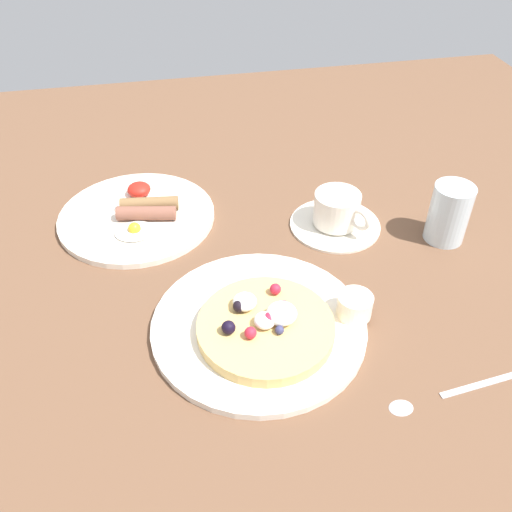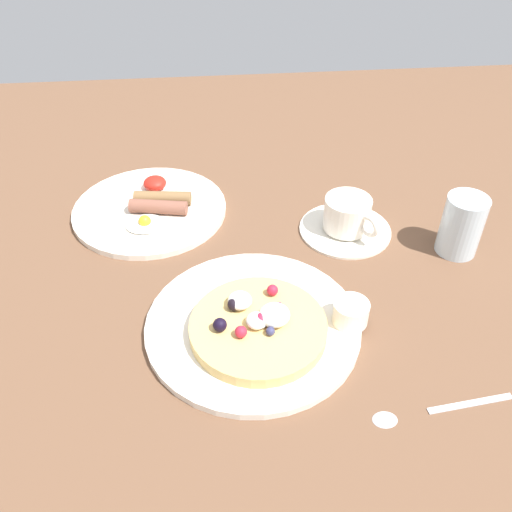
% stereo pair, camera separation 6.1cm
% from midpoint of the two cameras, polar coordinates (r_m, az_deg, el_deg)
% --- Properties ---
extents(ground_plane, '(1.72, 1.51, 0.03)m').
position_cam_midpoint_polar(ground_plane, '(0.80, -2.02, -3.39)').
color(ground_plane, brown).
extents(pancake_plate, '(0.28, 0.28, 0.01)m').
position_cam_midpoint_polar(pancake_plate, '(0.72, 1.91, -7.26)').
color(pancake_plate, white).
rests_on(pancake_plate, ground_plane).
extents(pancake_with_berries, '(0.17, 0.17, 0.04)m').
position_cam_midpoint_polar(pancake_with_berries, '(0.70, 2.55, -7.31)').
color(pancake_with_berries, tan).
rests_on(pancake_with_berries, pancake_plate).
extents(syrup_ramekin, '(0.05, 0.05, 0.03)m').
position_cam_midpoint_polar(syrup_ramekin, '(0.72, 11.99, -5.82)').
color(syrup_ramekin, white).
rests_on(syrup_ramekin, pancake_plate).
extents(breakfast_plate, '(0.25, 0.25, 0.01)m').
position_cam_midpoint_polar(breakfast_plate, '(0.93, -9.26, 4.70)').
color(breakfast_plate, white).
rests_on(breakfast_plate, ground_plane).
extents(fried_breakfast, '(0.11, 0.15, 0.02)m').
position_cam_midpoint_polar(fried_breakfast, '(0.92, -8.56, 5.51)').
color(fried_breakfast, brown).
rests_on(fried_breakfast, breakfast_plate).
extents(coffee_saucer, '(0.14, 0.14, 0.01)m').
position_cam_midpoint_polar(coffee_saucer, '(0.89, 10.99, 2.71)').
color(coffee_saucer, white).
rests_on(coffee_saucer, ground_plane).
extents(coffee_cup, '(0.07, 0.09, 0.05)m').
position_cam_midpoint_polar(coffee_cup, '(0.87, 11.32, 4.28)').
color(coffee_cup, white).
rests_on(coffee_cup, coffee_saucer).
extents(teaspoon, '(0.17, 0.03, 0.01)m').
position_cam_midpoint_polar(teaspoon, '(0.67, 18.96, -15.18)').
color(teaspoon, silver).
rests_on(teaspoon, ground_plane).
extents(water_glass, '(0.06, 0.06, 0.09)m').
position_cam_midpoint_polar(water_glass, '(0.88, 22.26, 2.89)').
color(water_glass, silver).
rests_on(water_glass, ground_plane).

